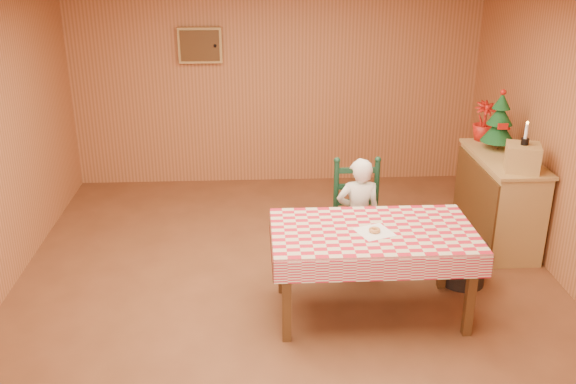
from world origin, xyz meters
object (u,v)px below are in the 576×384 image
at_px(christmas_tree, 499,122).
at_px(storage_bin, 464,263).
at_px(ladder_chair, 357,219).
at_px(shelf_unit, 498,200).
at_px(dining_table, 373,239).
at_px(seated_child, 358,216).
at_px(crate, 523,158).

distance_m(christmas_tree, storage_bin, 1.60).
distance_m(ladder_chair, storage_bin, 1.05).
xyz_separation_m(christmas_tree, storage_bin, (-0.60, -1.08, -1.01)).
distance_m(ladder_chair, shelf_unit, 1.61).
xyz_separation_m(ladder_chair, shelf_unit, (1.53, 0.49, -0.04)).
bearing_deg(storage_bin, shelf_unit, 54.58).
relative_size(shelf_unit, christmas_tree, 2.00).
bearing_deg(shelf_unit, christmas_tree, 88.02).
distance_m(dining_table, shelf_unit, 2.00).
bearing_deg(storage_bin, christmas_tree, 60.97).
xyz_separation_m(seated_child, crate, (1.54, 0.14, 0.49)).
bearing_deg(dining_table, storage_bin, 25.22).
xyz_separation_m(dining_table, crate, (1.54, 0.87, 0.37)).
xyz_separation_m(shelf_unit, christmas_tree, (0.01, 0.25, 0.74)).
relative_size(seated_child, storage_bin, 2.86).
height_order(dining_table, seated_child, seated_child).
distance_m(seated_child, shelf_unit, 1.63).
xyz_separation_m(ladder_chair, seated_child, (-0.00, -0.06, 0.06)).
xyz_separation_m(crate, storage_bin, (-0.60, -0.43, -0.86)).
distance_m(ladder_chair, crate, 1.64).
height_order(dining_table, christmas_tree, christmas_tree).
bearing_deg(shelf_unit, ladder_chair, -162.33).
height_order(shelf_unit, storage_bin, shelf_unit).
bearing_deg(crate, ladder_chair, -176.75).
relative_size(dining_table, ladder_chair, 1.53).
distance_m(dining_table, crate, 1.81).
bearing_deg(storage_bin, seated_child, 162.92).
distance_m(shelf_unit, christmas_tree, 0.79).
xyz_separation_m(seated_child, shelf_unit, (1.53, 0.54, -0.10)).
height_order(dining_table, storage_bin, dining_table).
bearing_deg(crate, seated_child, -174.64).
bearing_deg(seated_child, dining_table, 90.00).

